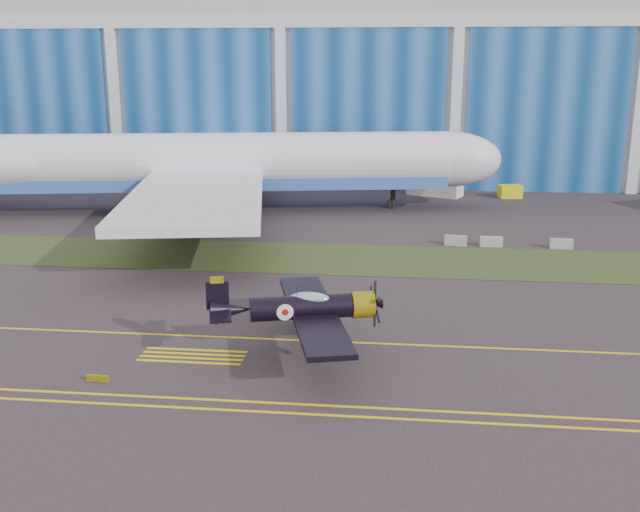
# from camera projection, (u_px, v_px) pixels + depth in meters

# --- Properties ---
(ground) EXTENTS (260.00, 260.00, 0.00)m
(ground) POSITION_uv_depth(u_px,v_px,m) (497.00, 320.00, 48.51)
(ground) COLOR #392E33
(ground) RESTS_ON ground
(grass_median) EXTENTS (260.00, 10.00, 0.02)m
(grass_median) POSITION_uv_depth(u_px,v_px,m) (477.00, 263.00, 61.95)
(grass_median) COLOR #475128
(grass_median) RESTS_ON ground
(hangar) EXTENTS (220.00, 45.70, 30.00)m
(hangar) POSITION_uv_depth(u_px,v_px,m) (448.00, 67.00, 113.58)
(hangar) COLOR silver
(hangar) RESTS_ON ground
(taxiway_centreline) EXTENTS (200.00, 0.20, 0.02)m
(taxiway_centreline) POSITION_uv_depth(u_px,v_px,m) (507.00, 349.00, 43.70)
(taxiway_centreline) COLOR yellow
(taxiway_centreline) RESTS_ON ground
(edge_line_near) EXTENTS (80.00, 0.20, 0.02)m
(edge_line_near) POSITION_uv_depth(u_px,v_px,m) (534.00, 426.00, 34.58)
(edge_line_near) COLOR yellow
(edge_line_near) RESTS_ON ground
(edge_line_far) EXTENTS (80.00, 0.20, 0.02)m
(edge_line_far) POSITION_uv_depth(u_px,v_px,m) (530.00, 416.00, 35.54)
(edge_line_far) COLOR yellow
(edge_line_far) RESTS_ON ground
(hold_short_ladder) EXTENTS (6.00, 2.40, 0.02)m
(hold_short_ladder) POSITION_uv_depth(u_px,v_px,m) (192.00, 356.00, 42.65)
(hold_short_ladder) COLOR yellow
(hold_short_ladder) RESTS_ON ground
(guard_board_left) EXTENTS (1.20, 0.15, 0.35)m
(guard_board_left) POSITION_uv_depth(u_px,v_px,m) (98.00, 378.00, 39.29)
(guard_board_left) COLOR yellow
(guard_board_left) RESTS_ON ground
(warbird) EXTENTS (14.12, 15.74, 3.96)m
(warbird) POSITION_uv_depth(u_px,v_px,m) (302.00, 307.00, 41.93)
(warbird) COLOR black
(warbird) RESTS_ON ground
(jetliner) EXTENTS (79.24, 70.72, 24.33)m
(jetliner) POSITION_uv_depth(u_px,v_px,m) (217.00, 99.00, 79.79)
(jetliner) COLOR white
(jetliner) RESTS_ON ground
(shipping_container) EXTENTS (7.05, 5.03, 2.84)m
(shipping_container) POSITION_uv_depth(u_px,v_px,m) (435.00, 184.00, 91.68)
(shipping_container) COLOR silver
(shipping_container) RESTS_ON ground
(tug) EXTENTS (2.91, 2.16, 1.53)m
(tug) POSITION_uv_depth(u_px,v_px,m) (510.00, 191.00, 90.36)
(tug) COLOR yellow
(tug) RESTS_ON ground
(cart) EXTENTS (2.26, 1.71, 1.21)m
(cart) POSITION_uv_depth(u_px,v_px,m) (10.00, 182.00, 97.87)
(cart) COLOR silver
(cart) RESTS_ON ground
(barrier_a) EXTENTS (2.05, 0.81, 0.90)m
(barrier_a) POSITION_uv_depth(u_px,v_px,m) (456.00, 241.00, 67.54)
(barrier_a) COLOR #9C938A
(barrier_a) RESTS_ON ground
(barrier_b) EXTENTS (2.01, 0.63, 0.90)m
(barrier_b) POSITION_uv_depth(u_px,v_px,m) (491.00, 242.00, 67.14)
(barrier_b) COLOR #9B9E8B
(barrier_b) RESTS_ON ground
(barrier_c) EXTENTS (2.04, 0.76, 0.90)m
(barrier_c) POSITION_uv_depth(u_px,v_px,m) (561.00, 244.00, 66.32)
(barrier_c) COLOR #929A95
(barrier_c) RESTS_ON ground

